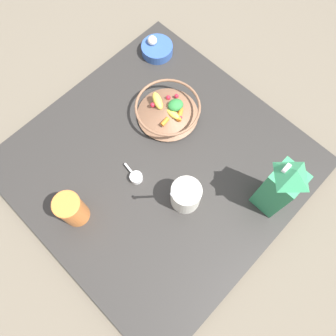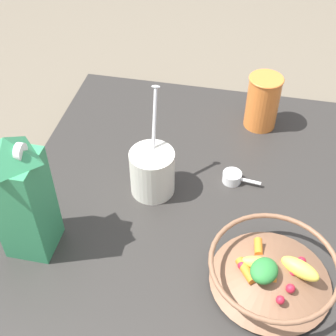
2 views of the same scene
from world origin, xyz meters
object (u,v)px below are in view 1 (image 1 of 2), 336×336
yogurt_tub (186,195)px  garlic_bowl (157,49)px  fruit_bowl (168,110)px  drinking_cup (72,209)px  milk_carton (280,187)px

yogurt_tub → garlic_bowl: (-0.38, -0.52, -0.04)m
fruit_bowl → yogurt_tub: (0.20, 0.28, 0.02)m
garlic_bowl → yogurt_tub: bearing=53.7°
drinking_cup → garlic_bowl: bearing=-156.4°
yogurt_tub → drinking_cup: 0.37m
garlic_bowl → milk_carton: bearing=75.9°
yogurt_tub → drinking_cup: yogurt_tub is taller
yogurt_tub → drinking_cup: (0.30, -0.23, 0.01)m
milk_carton → garlic_bowl: size_ratio=2.23×
milk_carton → garlic_bowl: 0.76m
garlic_bowl → drinking_cup: bearing=23.6°
fruit_bowl → drinking_cup: (0.50, 0.05, 0.04)m
fruit_bowl → milk_carton: (-0.00, 0.48, 0.10)m
milk_carton → yogurt_tub: milk_carton is taller
drinking_cup → fruit_bowl: bearing=-174.0°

